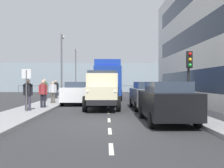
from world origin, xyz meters
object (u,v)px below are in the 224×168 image
truck_vintage_cream (102,90)px  car_grey_kerbside_1 (146,95)px  pedestrian_with_bag (43,92)px  pedestrian_couple_b (45,88)px  pedestrian_by_lamp (53,90)px  car_black_kerbside_near (166,101)px  lorry_cargo_blue (107,78)px  car_white_oppositeside_0 (77,93)px  traffic_light_near (189,68)px  street_sign (26,83)px  lamp_post_promenade (62,60)px  lamp_post_far (76,67)px  pedestrian_in_dark_coat (56,88)px  pedestrian_near_railing (28,92)px

truck_vintage_cream → car_grey_kerbside_1: 2.80m
pedestrian_with_bag → pedestrian_couple_b: pedestrian_couple_b is taller
truck_vintage_cream → pedestrian_by_lamp: size_ratio=3.50×
car_black_kerbside_near → pedestrian_by_lamp: bearing=-50.9°
lorry_cargo_blue → pedestrian_by_lamp: lorry_cargo_blue is taller
car_white_oppositeside_0 → pedestrian_with_bag: 4.23m
traffic_light_near → car_grey_kerbside_1: bearing=-49.5°
truck_vintage_cream → pedestrian_couple_b: 7.01m
truck_vintage_cream → traffic_light_near: size_ratio=1.76×
pedestrian_by_lamp → street_sign: bearing=86.8°
car_black_kerbside_near → lamp_post_promenade: size_ratio=0.66×
pedestrian_with_bag → car_black_kerbside_near: bearing=143.2°
car_grey_kerbside_1 → pedestrian_by_lamp: size_ratio=2.81×
car_white_oppositeside_0 → lamp_post_promenade: size_ratio=0.70×
truck_vintage_cream → lorry_cargo_blue: lorry_cargo_blue is taller
car_white_oppositeside_0 → lamp_post_far: size_ratio=0.69×
pedestrian_with_bag → traffic_light_near: size_ratio=0.52×
lorry_cargo_blue → pedestrian_with_bag: bearing=67.8°
pedestrian_with_bag → pedestrian_by_lamp: 3.20m
pedestrian_in_dark_coat → lamp_post_far: lamp_post_far is taller
lamp_post_far → street_sign: (-0.14, 22.20, -2.25)m
truck_vintage_cream → lamp_post_far: lamp_post_far is taller
lorry_cargo_blue → pedestrian_by_lamp: 7.77m
car_grey_kerbside_1 → lamp_post_far: (6.90, -20.01, 3.04)m
lorry_cargo_blue → car_grey_kerbside_1: (-2.40, 9.46, -1.18)m
lamp_post_promenade → street_sign: bearing=90.7°
pedestrian_in_dark_coat → lamp_post_far: (-0.41, -11.99, 2.76)m
truck_vintage_cream → lamp_post_far: (4.12, -19.88, 2.76)m
pedestrian_with_bag → lamp_post_promenade: size_ratio=0.27×
pedestrian_in_dark_coat → truck_vintage_cream: bearing=119.8°
car_white_oppositeside_0 → street_sign: 6.19m
car_black_kerbside_near → pedestrian_by_lamp: size_ratio=2.57×
car_grey_kerbside_1 → lamp_post_promenade: (6.90, -8.89, 2.99)m
pedestrian_near_railing → pedestrian_couple_b: bearing=-83.1°
lamp_post_far → car_white_oppositeside_0: bearing=97.4°
car_black_kerbside_near → car_white_oppositeside_0: 9.91m
car_black_kerbside_near → car_grey_kerbside_1: 5.05m
truck_vintage_cream → street_sign: size_ratio=2.51×
car_black_kerbside_near → car_grey_kerbside_1: size_ratio=0.91×
pedestrian_with_bag → pedestrian_in_dark_coat: 8.35m
pedestrian_near_railing → traffic_light_near: bearing=177.0°
car_black_kerbside_near → pedestrian_couple_b: (7.66, -10.22, 0.32)m
pedestrian_by_lamp → traffic_light_near: (-8.40, 5.17, 1.38)m
lamp_post_far → street_sign: 22.31m
street_sign → pedestrian_with_bag: bearing=-101.3°
pedestrian_in_dark_coat → lamp_post_promenade: bearing=-115.4°
lorry_cargo_blue → pedestrian_in_dark_coat: 5.19m
car_grey_kerbside_1 → pedestrian_by_lamp: pedestrian_by_lamp is taller
pedestrian_with_bag → pedestrian_couple_b: 5.60m
pedestrian_in_dark_coat → traffic_light_near: (-9.24, 10.28, 1.29)m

